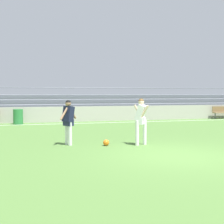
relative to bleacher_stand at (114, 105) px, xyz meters
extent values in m
plane|color=#517A38|center=(-2.25, -14.51, -0.96)|extent=(160.00, 160.00, 0.00)
cube|color=white|center=(-2.25, -3.62, -0.96)|extent=(44.00, 0.12, 0.01)
cube|color=#BCB7AD|center=(-2.25, -2.35, -0.46)|extent=(48.00, 0.16, 0.99)
cube|color=#9EA3AD|center=(0.00, -1.39, -0.61)|extent=(22.58, 0.36, 0.08)
cube|color=slate|center=(0.00, -1.59, -0.79)|extent=(22.58, 0.04, 0.35)
cube|color=#9EA3AD|center=(0.00, -0.68, -0.27)|extent=(22.58, 0.36, 0.08)
cube|color=slate|center=(0.00, -0.88, -0.44)|extent=(22.58, 0.04, 0.35)
cube|color=#9EA3AD|center=(0.00, 0.02, 0.08)|extent=(22.58, 0.36, 0.08)
cube|color=slate|center=(0.00, -0.18, -0.10)|extent=(22.58, 0.04, 0.35)
cube|color=#9EA3AD|center=(0.00, 0.73, 0.42)|extent=(22.58, 0.36, 0.08)
cube|color=slate|center=(0.00, 0.53, 0.25)|extent=(22.58, 0.04, 0.35)
cube|color=#9EA3AD|center=(0.00, 1.44, 0.77)|extent=(22.58, 0.36, 0.08)
cube|color=slate|center=(0.00, 1.24, 0.60)|extent=(22.58, 0.04, 0.35)
cylinder|color=slate|center=(0.00, 1.69, 1.32)|extent=(22.58, 0.06, 0.06)
cube|color=olive|center=(7.56, -2.88, -0.51)|extent=(1.80, 0.40, 0.06)
cube|color=olive|center=(7.56, -2.70, -0.26)|extent=(1.80, 0.05, 0.40)
cylinder|color=#47474C|center=(6.78, -2.88, -0.73)|extent=(0.07, 0.07, 0.45)
cylinder|color=#2D7F3D|center=(-6.91, -3.15, -0.51)|extent=(0.58, 0.58, 0.90)
cylinder|color=white|center=(-5.02, -11.78, -0.54)|extent=(0.13, 0.13, 0.84)
cylinder|color=white|center=(-5.11, -11.54, -0.54)|extent=(0.13, 0.13, 0.84)
cube|color=#232847|center=(-5.07, -11.66, -0.14)|extent=(0.38, 0.42, 0.24)
cube|color=#191E38|center=(-5.07, -11.66, 0.16)|extent=(0.47, 0.49, 0.59)
cylinder|color=#A87A5B|center=(-5.23, -11.77, 0.20)|extent=(0.36, 0.27, 0.46)
cylinder|color=#A87A5B|center=(-4.91, -11.55, 0.20)|extent=(0.36, 0.27, 0.46)
sphere|color=#A87A5B|center=(-5.07, -11.66, 0.54)|extent=(0.21, 0.21, 0.21)
sphere|color=black|center=(-5.07, -11.66, 0.56)|extent=(0.20, 0.20, 0.20)
cylinder|color=white|center=(-2.38, -12.31, -0.51)|extent=(0.13, 0.13, 0.89)
cylinder|color=white|center=(-2.71, -12.43, -0.51)|extent=(0.13, 0.13, 0.89)
cube|color=white|center=(-2.55, -12.37, -0.09)|extent=(0.41, 0.41, 0.24)
cube|color=white|center=(-2.55, -12.37, 0.21)|extent=(0.54, 0.54, 0.60)
cylinder|color=beige|center=(-2.50, -12.58, 0.25)|extent=(0.29, 0.28, 0.49)
cylinder|color=beige|center=(-2.59, -12.16, 0.25)|extent=(0.29, 0.28, 0.49)
sphere|color=beige|center=(-2.55, -12.37, 0.60)|extent=(0.21, 0.21, 0.21)
sphere|color=brown|center=(-2.55, -12.37, 0.62)|extent=(0.20, 0.20, 0.20)
sphere|color=orange|center=(-3.80, -12.19, -0.85)|extent=(0.22, 0.22, 0.22)
camera|label=1|loc=(-6.65, -23.13, 0.91)|focal=51.41mm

